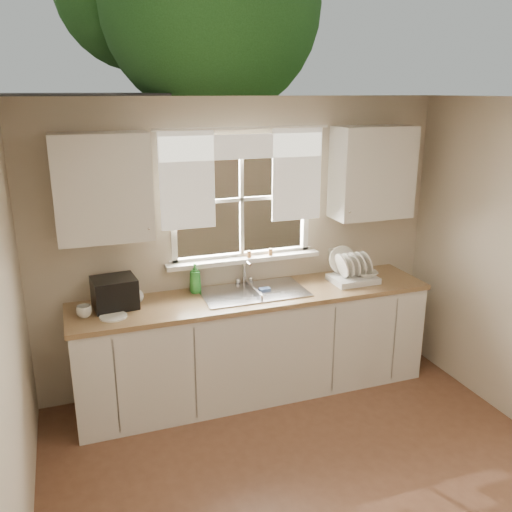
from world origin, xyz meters
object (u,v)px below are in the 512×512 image
object	(u,v)px
dish_rack	(352,273)
cup	(84,311)
soap_bottle_a	(195,278)
black_appliance	(115,293)

from	to	relation	value
dish_rack	cup	distance (m)	2.29
soap_bottle_a	black_appliance	world-z (taller)	soap_bottle_a
soap_bottle_a	black_appliance	bearing A→B (deg)	174.06
dish_rack	black_appliance	size ratio (longest dim) A/B	1.23
soap_bottle_a	black_appliance	distance (m)	0.68
black_appliance	soap_bottle_a	bearing A→B (deg)	2.86
dish_rack	cup	size ratio (longest dim) A/B	3.44
dish_rack	cup	xyz separation A→B (m)	(-2.29, -0.03, -0.04)
dish_rack	cup	bearing A→B (deg)	-179.35
cup	black_appliance	distance (m)	0.28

